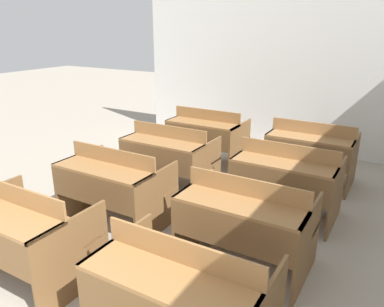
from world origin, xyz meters
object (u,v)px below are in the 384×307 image
(bench_second_right, at_px, (245,221))
(bench_third_left, at_px, (169,155))
(bench_third_right, at_px, (286,178))
(bench_front_right, at_px, (181,294))
(bench_back_left, at_px, (207,135))
(bench_back_right, at_px, (311,151))
(bench_front_left, at_px, (23,230))
(bench_second_left, at_px, (114,184))

(bench_second_right, distance_m, bench_third_left, 2.00)
(bench_third_right, bearing_deg, bench_front_right, -90.30)
(bench_third_right, relative_size, bench_back_left, 1.00)
(bench_second_right, height_order, bench_back_right, same)
(bench_back_left, height_order, bench_back_right, same)
(bench_back_right, bearing_deg, bench_front_right, -90.28)
(bench_back_right, bearing_deg, bench_front_left, -115.42)
(bench_third_left, distance_m, bench_back_left, 1.16)
(bench_third_right, bearing_deg, bench_second_right, -91.35)
(bench_second_right, relative_size, bench_third_right, 1.00)
(bench_third_left, bearing_deg, bench_third_right, 0.52)
(bench_front_right, height_order, bench_back_right, same)
(bench_back_right, bearing_deg, bench_second_right, -90.80)
(bench_front_left, xyz_separation_m, bench_back_left, (-0.02, 3.49, 0.00))
(bench_second_right, bearing_deg, bench_back_left, 125.33)
(bench_third_left, height_order, bench_third_right, same)
(bench_front_right, distance_m, bench_back_left, 3.87)
(bench_back_left, bearing_deg, bench_third_left, -88.72)
(bench_second_right, distance_m, bench_back_right, 2.36)
(bench_front_right, bearing_deg, bench_back_left, 115.57)
(bench_front_left, bearing_deg, bench_second_left, 89.26)
(bench_second_left, xyz_separation_m, bench_back_right, (1.66, 2.33, 0.00))
(bench_front_left, xyz_separation_m, bench_second_right, (1.64, 1.16, 0.00))
(bench_back_left, relative_size, bench_back_right, 1.00)
(bench_second_left, height_order, bench_back_left, same)
(bench_back_left, bearing_deg, bench_back_right, 0.80)
(bench_second_right, relative_size, bench_back_left, 1.00)
(bench_back_right, bearing_deg, bench_second_left, -125.41)
(bench_front_left, distance_m, bench_third_left, 2.33)
(bench_second_left, height_order, bench_third_left, same)
(bench_front_left, relative_size, bench_back_left, 1.00)
(bench_second_right, bearing_deg, bench_third_right, 88.65)
(bench_third_right, relative_size, bench_back_right, 1.00)
(bench_third_right, bearing_deg, bench_third_left, -179.48)
(bench_third_right, xyz_separation_m, bench_back_left, (-1.68, 1.15, 0.00))
(bench_front_left, distance_m, bench_second_left, 1.19)
(bench_front_right, relative_size, bench_second_right, 1.00)
(bench_third_right, bearing_deg, bench_second_left, -144.98)
(bench_front_right, distance_m, bench_back_right, 3.51)
(bench_front_left, distance_m, bench_third_right, 2.87)
(bench_second_right, distance_m, bench_third_right, 1.19)
(bench_front_left, xyz_separation_m, bench_front_right, (1.65, 0.00, 0.00))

